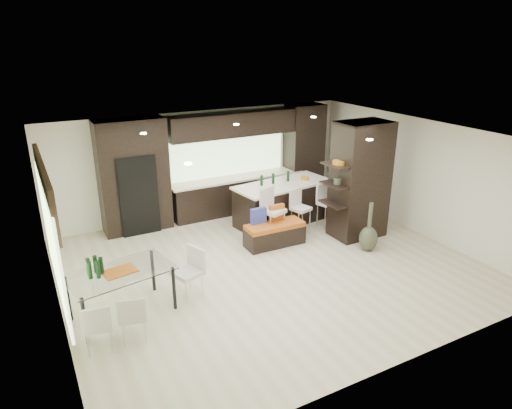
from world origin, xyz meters
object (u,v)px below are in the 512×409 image
dining_table (122,293)px  stool_left (273,220)px  kitchen_island (282,203)px  bench (275,234)px  stool_mid (300,216)px  chair_near (134,318)px  floor_vase (369,227)px  chair_far (98,328)px  stool_right (327,211)px  chair_end (187,276)px

dining_table → stool_left: bearing=9.7°
kitchen_island → bench: (-0.85, -1.07, -0.26)m
stool_left → stool_mid: 0.76m
dining_table → stool_mid: bearing=6.8°
chair_near → dining_table: bearing=104.3°
floor_vase → kitchen_island: bearing=110.0°
stool_mid → chair_near: (-4.50, -2.17, -0.06)m
dining_table → chair_far: size_ratio=2.20×
chair_near → bench: bearing=42.1°
stool_left → chair_near: (-3.74, -2.14, -0.12)m
bench → chair_near: chair_near is taller
stool_left → stool_mid: bearing=-17.1°
bench → stool_right: bearing=9.4°
stool_left → chair_near: size_ratio=1.33×
stool_right → chair_end: size_ratio=1.04×
stool_mid → stool_left: bearing=166.2°
stool_right → floor_vase: 1.45m
floor_vase → chair_end: (-4.16, 0.04, -0.13)m
stool_right → dining_table: stool_right is taller
chair_far → chair_end: size_ratio=0.89×
stool_mid → stool_right: stool_right is taller
kitchen_island → stool_mid: 0.83m
stool_mid → floor_vase: bearing=-76.1°
bench → stool_left: bearing=68.4°
kitchen_island → floor_vase: floor_vase is taller
kitchen_island → bench: kitchen_island is taller
stool_mid → dining_table: bearing=-178.5°
stool_mid → floor_vase: floor_vase is taller
stool_mid → chair_near: size_ratio=1.17×
stool_mid → chair_far: (-5.02, -2.17, -0.06)m
stool_right → dining_table: size_ratio=0.53×
stool_mid → stool_right: 0.76m
bench → chair_far: size_ratio=1.77×
bench → chair_end: size_ratio=1.57×
bench → floor_vase: floor_vase is taller
chair_end → chair_far: bearing=95.5°
stool_mid → chair_end: bearing=-173.0°
stool_left → floor_vase: (1.59, -1.42, 0.05)m
dining_table → chair_end: (1.16, 0.00, 0.03)m
kitchen_island → chair_end: (-3.34, -2.23, -0.08)m
kitchen_island → stool_right: (0.76, -0.83, -0.07)m
stool_right → chair_near: stool_right is taller
bench → kitchen_island: bearing=52.4°
bench → chair_near: size_ratio=1.78×
stool_right → dining_table: bearing=178.9°
stool_left → dining_table: size_ratio=0.60×
stool_left → chair_near: stool_left is taller
kitchen_island → chair_far: 5.85m
floor_vase → chair_near: (-5.32, -0.72, -0.18)m
stool_mid → bench: size_ratio=0.65×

